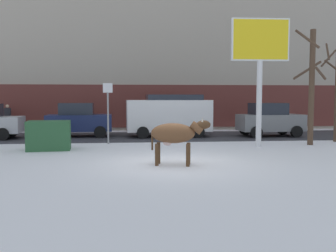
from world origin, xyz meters
TOP-DOWN VIEW (x-y plane):
  - ground_plane at (0.00, 0.00)m, footprint 120.00×120.00m
  - road_strip at (0.00, 8.63)m, footprint 60.00×5.60m
  - building_facade at (0.00, 15.69)m, footprint 44.00×6.10m
  - cow_brown at (-0.02, -0.33)m, footprint 1.94×0.88m
  - billboard at (4.18, 3.86)m, footprint 2.53×0.29m
  - car_navy_hatchback at (-4.26, 8.94)m, footprint 3.57×2.05m
  - car_white_van at (0.69, 8.55)m, footprint 4.68×2.28m
  - car_grey_hatchback at (6.29, 8.09)m, footprint 3.57×2.05m
  - pedestrian_near_billboard at (-9.02, 12.00)m, footprint 0.36×0.24m
  - pedestrian_by_cars at (-4.27, 12.00)m, footprint 0.36×0.24m
  - bare_tree_right_lot at (8.54, 5.29)m, footprint 1.50×1.50m
  - bare_tree_far_back at (6.73, 4.20)m, footprint 1.55×1.57m
  - dumpster at (-4.77, 3.63)m, footprint 1.80×1.27m
  - street_sign at (-2.47, 5.47)m, footprint 0.44×0.08m

SIDE VIEW (x-z plane):
  - ground_plane at x=0.00m, z-range 0.00..0.00m
  - road_strip at x=0.00m, z-range 0.00..0.01m
  - dumpster at x=-4.77m, z-range 0.00..1.20m
  - pedestrian_near_billboard at x=-9.02m, z-range 0.01..1.74m
  - pedestrian_by_cars at x=-4.27m, z-range 0.01..1.74m
  - car_navy_hatchback at x=-4.26m, z-range 0.00..1.86m
  - car_grey_hatchback at x=6.29m, z-range 0.00..1.86m
  - cow_brown at x=-0.02m, z-range 0.22..1.76m
  - car_white_van at x=0.69m, z-range 0.08..2.40m
  - street_sign at x=-2.47m, z-range 0.26..3.08m
  - bare_tree_right_lot at x=8.54m, z-range 0.16..5.01m
  - bare_tree_far_back at x=6.73m, z-range 0.16..5.36m
  - billboard at x=4.18m, z-range 1.53..7.09m
  - building_facade at x=0.00m, z-range -0.02..12.98m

